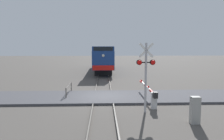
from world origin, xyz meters
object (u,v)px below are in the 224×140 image
Objects in this scene: utility_cabinet at (195,110)px; guard_railing at (69,89)px; locomotive at (103,58)px; crossing_gate at (151,95)px; crossing_signal at (146,69)px.

guard_railing is (-7.88, 6.92, -0.12)m from utility_cabinet.
crossing_gate is (3.41, -21.36, -1.41)m from locomotive.
crossing_signal is 7.67m from guard_railing.
locomotive is 2.92× the size of crossing_gate.
locomotive is at bearing 99.07° from crossing_gate.
locomotive is 18.45m from guard_railing.
utility_cabinet is at bearing -67.20° from crossing_gate.
crossing_signal is at bearing -114.79° from crossing_gate.
locomotive is 11.75× the size of utility_cabinet.
crossing_signal is at bearing -83.35° from locomotive.
locomotive is at bearing 101.21° from utility_cabinet.
crossing_signal is 2.67m from crossing_gate.
locomotive is 3.97× the size of crossing_signal.
crossing_gate is 4.02× the size of utility_cabinet.
crossing_gate is at bearing -80.93° from locomotive.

